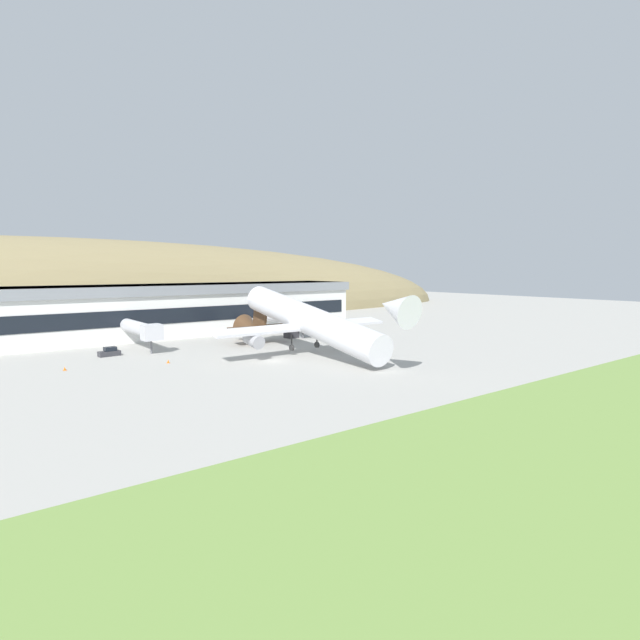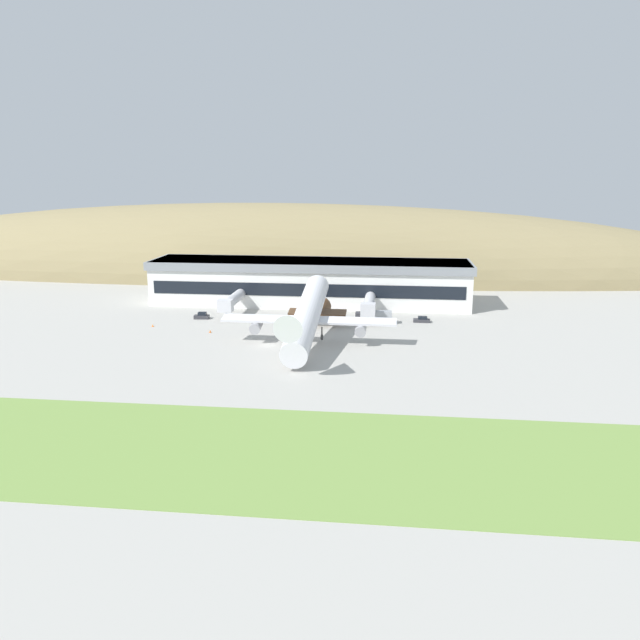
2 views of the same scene
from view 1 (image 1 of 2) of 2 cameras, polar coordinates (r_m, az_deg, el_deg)
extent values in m
plane|color=#ADAAA3|center=(84.38, -5.32, -4.69)|extent=(429.59, 429.59, 0.00)
cube|color=#759947|center=(51.04, 26.95, -12.39)|extent=(386.63, 29.64, 0.08)
ellipsoid|color=#8E7F56|center=(165.30, -28.72, -0.18)|extent=(331.08, 56.45, 49.06)
cube|color=white|center=(122.78, -14.76, 1.25)|extent=(83.96, 16.92, 11.78)
cube|color=gray|center=(122.49, -14.82, 3.50)|extent=(85.16, 18.12, 2.12)
cube|color=black|center=(115.06, -13.10, 0.69)|extent=(80.60, 0.16, 3.30)
cylinder|color=silver|center=(102.15, -20.05, -0.90)|extent=(2.60, 15.09, 2.60)
cube|color=silver|center=(95.03, -18.67, -1.34)|extent=(3.38, 2.86, 2.86)
cylinder|color=slate|center=(95.76, -18.73, -2.49)|extent=(0.36, 0.36, 4.00)
cylinder|color=silver|center=(116.42, -4.05, 0.25)|extent=(2.60, 15.61, 2.60)
cube|color=silver|center=(110.03, -1.80, -0.07)|extent=(3.38, 2.86, 2.86)
cylinder|color=slate|center=(110.66, -1.95, -1.08)|extent=(0.36, 0.36, 4.00)
cylinder|color=silver|center=(88.54, -1.11, -0.08)|extent=(5.13, 36.74, 11.26)
cone|color=silver|center=(72.67, 8.64, 1.37)|extent=(5.02, 6.41, 5.91)
cone|color=#4C331E|center=(106.66, -7.90, -1.09)|extent=(5.02, 7.42, 6.09)
cube|color=#4C331E|center=(102.74, -6.82, 1.08)|extent=(0.50, 5.78, 7.91)
cube|color=#4C331E|center=(103.33, -6.86, -0.94)|extent=(13.33, 3.60, 0.97)
cube|color=silver|center=(90.11, -1.79, -0.75)|extent=(36.12, 3.62, 1.06)
cylinder|color=#9E9EA3|center=(84.02, -7.58, -2.29)|extent=(2.30, 3.94, 2.88)
cylinder|color=#9E9EA3|center=(96.58, 3.62, -1.18)|extent=(2.30, 3.94, 2.88)
cylinder|color=#2D2D2D|center=(88.84, -3.26, -2.48)|extent=(0.28, 0.28, 2.20)
cylinder|color=#2D2D2D|center=(89.01, -3.26, -3.18)|extent=(0.45, 1.10, 1.10)
cylinder|color=#2D2D2D|center=(92.10, -0.36, -2.17)|extent=(0.28, 0.28, 2.20)
cylinder|color=#2D2D2D|center=(92.26, -0.36, -2.85)|extent=(0.45, 1.10, 1.10)
cylinder|color=#2D2D2D|center=(79.00, 4.31, -1.65)|extent=(0.22, 0.22, 1.98)
cylinder|color=#2D2D2D|center=(79.14, 4.30, -2.36)|extent=(0.30, 0.82, 0.82)
cube|color=#333338|center=(96.18, -22.95, -3.55)|extent=(3.74, 1.97, 0.90)
cube|color=black|center=(96.12, -22.86, -3.06)|extent=(2.10, 1.59, 0.73)
cube|color=#333338|center=(122.56, 1.38, -1.15)|extent=(3.95, 1.71, 0.77)
cube|color=black|center=(122.59, 1.45, -0.82)|extent=(2.18, 1.44, 0.63)
cube|color=#333338|center=(111.66, -3.30, -1.36)|extent=(2.81, 2.48, 2.70)
cube|color=black|center=(110.77, -3.86, -1.17)|extent=(0.19, 1.98, 1.19)
cube|color=#999EA3|center=(114.22, -1.63, -1.10)|extent=(5.83, 2.65, 3.04)
cube|color=orange|center=(85.73, -27.14, -5.14)|extent=(0.52, 0.52, 0.03)
cone|color=orange|center=(85.68, -27.15, -4.95)|extent=(0.40, 0.40, 0.55)
cube|color=orange|center=(85.92, -16.95, -4.72)|extent=(0.52, 0.52, 0.03)
cone|color=orange|center=(85.87, -16.96, -4.53)|extent=(0.40, 0.40, 0.55)
camera|label=2|loc=(87.88, 90.15, 12.50)|focal=35.00mm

